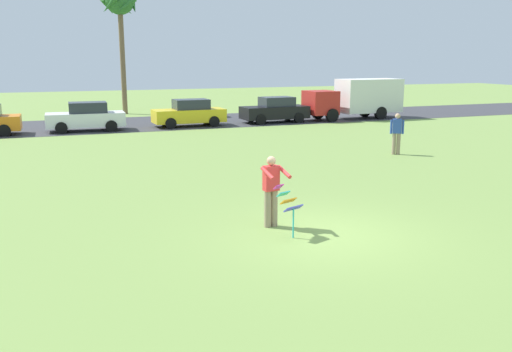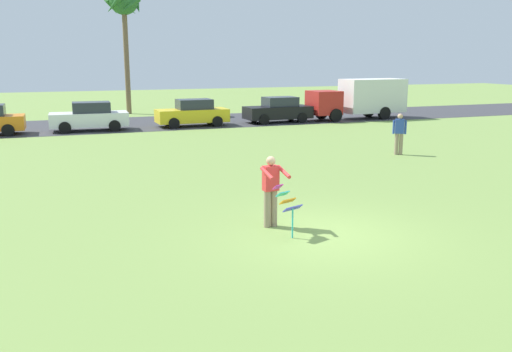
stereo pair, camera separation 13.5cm
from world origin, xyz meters
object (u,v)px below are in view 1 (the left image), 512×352
object	(u,v)px
kite_held	(288,203)
parked_car_white	(86,117)
parked_car_yellow	(189,113)
parked_truck_red_cab	(358,98)
palm_tree_right_near	(120,5)
person_kite_flyer	(271,189)
person_walker_near	(397,132)
parked_car_black	(275,110)

from	to	relation	value
kite_held	parked_car_white	world-z (taller)	parked_car_white
parked_car_yellow	parked_truck_red_cab	xyz separation A→B (m)	(11.54, -0.00, 0.64)
parked_car_white	palm_tree_right_near	bearing A→B (deg)	69.52
kite_held	parked_car_yellow	world-z (taller)	parked_car_yellow
parked_truck_red_cab	palm_tree_right_near	size ratio (longest dim) A/B	0.75
parked_truck_red_cab	person_kite_flyer	bearing A→B (deg)	-126.13
palm_tree_right_near	person_walker_near	bearing A→B (deg)	-68.99
parked_car_white	person_walker_near	bearing A→B (deg)	-47.25
kite_held	palm_tree_right_near	distance (m)	30.54
parked_truck_red_cab	parked_car_white	bearing A→B (deg)	-180.00
parked_car_white	parked_car_yellow	bearing A→B (deg)	0.02
kite_held	parked_car_black	size ratio (longest dim) A/B	0.27
parked_truck_red_cab	palm_tree_right_near	distance (m)	17.79
palm_tree_right_near	person_walker_near	xyz separation A→B (m)	(8.27, -21.53, -6.65)
parked_car_white	parked_truck_red_cab	bearing A→B (deg)	0.00
kite_held	person_walker_near	size ratio (longest dim) A/B	0.68
person_kite_flyer	parked_truck_red_cab	bearing A→B (deg)	53.87
parked_car_yellow	person_walker_near	world-z (taller)	person_walker_near
parked_car_white	parked_car_black	xyz separation A→B (m)	(11.41, 0.00, 0.00)
parked_car_yellow	kite_held	bearing A→B (deg)	-98.18
parked_truck_red_cab	palm_tree_right_near	xyz separation A→B (m)	(-14.07, 8.96, 6.17)
kite_held	person_walker_near	distance (m)	12.01
parked_car_white	person_walker_near	distance (m)	17.11
parked_truck_red_cab	palm_tree_right_near	bearing A→B (deg)	147.51
parked_car_white	parked_truck_red_cab	size ratio (longest dim) A/B	0.63
person_kite_flyer	parked_car_yellow	distance (m)	20.25
person_walker_near	kite_held	bearing A→B (deg)	-136.64
parked_car_yellow	palm_tree_right_near	distance (m)	11.54
parked_car_white	parked_car_black	distance (m)	11.41
person_walker_near	parked_car_white	bearing A→B (deg)	132.75
person_kite_flyer	palm_tree_right_near	xyz separation A→B (m)	(0.55, 28.98, 6.64)
person_walker_near	parked_truck_red_cab	bearing A→B (deg)	65.23
parked_car_yellow	person_walker_near	distance (m)	13.82
palm_tree_right_near	parked_truck_red_cab	bearing A→B (deg)	-32.49
parked_car_yellow	palm_tree_right_near	bearing A→B (deg)	105.77
parked_car_black	parked_truck_red_cab	xyz separation A→B (m)	(6.01, -0.00, 0.64)
parked_car_white	parked_car_yellow	distance (m)	5.88
parked_car_black	kite_held	bearing A→B (deg)	-112.27
kite_held	person_kite_flyer	bearing A→B (deg)	95.98
parked_truck_red_cab	parked_car_yellow	bearing A→B (deg)	179.99
parked_car_yellow	parked_truck_red_cab	distance (m)	11.56
person_kite_flyer	kite_held	xyz separation A→B (m)	(0.08, -0.80, -0.16)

